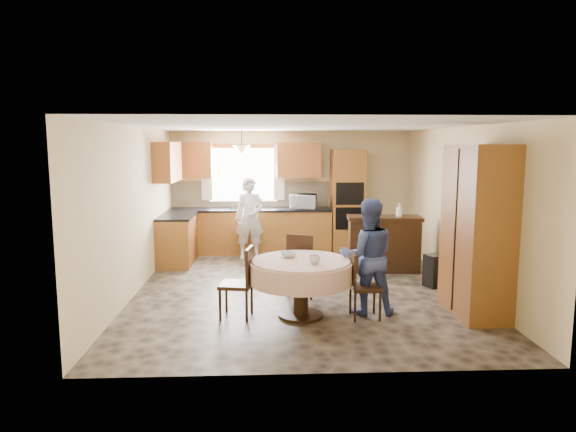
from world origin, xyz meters
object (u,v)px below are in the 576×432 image
at_px(chair_right, 360,282).
at_px(person_sink, 250,218).
at_px(cupboard, 477,231).
at_px(person_dining, 368,257).
at_px(chair_left, 242,279).
at_px(oven_tower, 347,201).
at_px(chair_back, 302,262).
at_px(dining_table, 301,273).
at_px(sideboard, 384,245).

xyz_separation_m(chair_right, person_sink, (-1.51, 3.57, 0.32)).
distance_m(cupboard, person_dining, 1.46).
xyz_separation_m(chair_left, person_dining, (1.65, 0.11, 0.25)).
bearing_deg(chair_right, person_sink, 21.68).
xyz_separation_m(oven_tower, chair_back, (-1.16, -3.13, -0.54)).
distance_m(oven_tower, chair_back, 3.38).
relative_size(dining_table, person_dining, 0.87).
distance_m(sideboard, chair_left, 3.37).
relative_size(chair_right, person_dining, 0.56).
bearing_deg(sideboard, chair_right, -104.77).
relative_size(cupboard, chair_right, 2.59).
height_order(dining_table, chair_left, chair_left).
height_order(dining_table, person_dining, person_dining).
distance_m(sideboard, chair_right, 2.61).
relative_size(chair_left, person_dining, 0.60).
height_order(person_sink, person_dining, person_sink).
bearing_deg(dining_table, chair_back, 85.13).
relative_size(cupboard, chair_left, 2.41).
distance_m(chair_left, chair_right, 1.52).
height_order(oven_tower, dining_table, oven_tower).
distance_m(dining_table, chair_left, 0.77).
bearing_deg(chair_right, oven_tower, -8.02).
bearing_deg(chair_left, sideboard, 143.99).
xyz_separation_m(chair_left, chair_back, (0.84, 0.87, 0.01)).
xyz_separation_m(oven_tower, person_dining, (-0.35, -3.89, -0.29)).
bearing_deg(chair_left, chair_back, 145.24).
relative_size(chair_back, person_sink, 0.59).
bearing_deg(dining_table, person_dining, 7.20).
xyz_separation_m(dining_table, chair_left, (-0.76, 0.01, -0.08)).
xyz_separation_m(oven_tower, person_sink, (-1.99, -0.52, -0.26)).
xyz_separation_m(chair_right, person_dining, (0.13, 0.19, 0.29)).
xyz_separation_m(sideboard, person_dining, (-0.75, -2.27, 0.31)).
bearing_deg(chair_right, chair_left, 85.39).
height_order(sideboard, chair_left, chair_left).
bearing_deg(oven_tower, chair_right, -96.76).
xyz_separation_m(dining_table, person_sink, (-0.75, 3.48, 0.21)).
bearing_deg(chair_back, oven_tower, -88.74).
relative_size(chair_back, person_dining, 0.62).
relative_size(oven_tower, person_dining, 1.39).
height_order(chair_right, person_sink, person_sink).
xyz_separation_m(oven_tower, dining_table, (-1.24, -4.00, -0.47)).
relative_size(sideboard, chair_right, 1.49).
bearing_deg(person_sink, chair_left, -94.54).
height_order(chair_left, chair_back, chair_back).
distance_m(dining_table, chair_back, 0.88).
bearing_deg(oven_tower, sideboard, -76.24).
bearing_deg(chair_back, sideboard, -114.37).
bearing_deg(dining_table, chair_left, 179.48).
bearing_deg(chair_right, chair_back, 34.26).
xyz_separation_m(cupboard, chair_left, (-3.07, -0.02, -0.60)).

